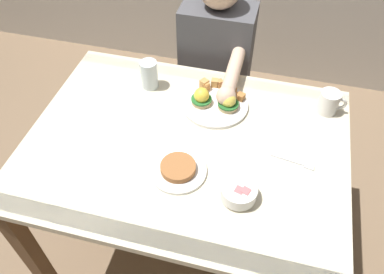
{
  "coord_description": "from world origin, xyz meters",
  "views": [
    {
      "loc": [
        0.26,
        -0.92,
        1.83
      ],
      "look_at": [
        0.03,
        0.0,
        0.78
      ],
      "focal_mm": 36.1,
      "sensor_mm": 36.0,
      "label": 1
    }
  ],
  "objects_px": {
    "fruit_bowl": "(239,193)",
    "fork": "(296,162)",
    "dining_table": "(186,161)",
    "coffee_mug": "(329,102)",
    "water_glass_near": "(149,76)",
    "side_plate": "(178,169)",
    "eggs_benedict_plate": "(215,101)",
    "diner_person": "(215,66)"
  },
  "relations": [
    {
      "from": "fruit_bowl",
      "to": "fork",
      "type": "height_order",
      "value": "fruit_bowl"
    },
    {
      "from": "coffee_mug",
      "to": "diner_person",
      "type": "bearing_deg",
      "value": 150.49
    },
    {
      "from": "fruit_bowl",
      "to": "diner_person",
      "type": "relative_size",
      "value": 0.11
    },
    {
      "from": "fruit_bowl",
      "to": "fork",
      "type": "xyz_separation_m",
      "value": [
        0.17,
        0.2,
        -0.03
      ]
    },
    {
      "from": "dining_table",
      "to": "eggs_benedict_plate",
      "type": "xyz_separation_m",
      "value": [
        0.07,
        0.23,
        0.13
      ]
    },
    {
      "from": "water_glass_near",
      "to": "diner_person",
      "type": "height_order",
      "value": "diner_person"
    },
    {
      "from": "fork",
      "to": "dining_table",
      "type": "bearing_deg",
      "value": -178.64
    },
    {
      "from": "fruit_bowl",
      "to": "fork",
      "type": "bearing_deg",
      "value": 48.92
    },
    {
      "from": "coffee_mug",
      "to": "fruit_bowl",
      "type": "bearing_deg",
      "value": -118.78
    },
    {
      "from": "coffee_mug",
      "to": "dining_table",
      "type": "bearing_deg",
      "value": -148.71
    },
    {
      "from": "fruit_bowl",
      "to": "diner_person",
      "type": "height_order",
      "value": "diner_person"
    },
    {
      "from": "dining_table",
      "to": "fruit_bowl",
      "type": "distance_m",
      "value": 0.33
    },
    {
      "from": "coffee_mug",
      "to": "diner_person",
      "type": "relative_size",
      "value": 0.1
    },
    {
      "from": "eggs_benedict_plate",
      "to": "coffee_mug",
      "type": "distance_m",
      "value": 0.45
    },
    {
      "from": "coffee_mug",
      "to": "diner_person",
      "type": "height_order",
      "value": "diner_person"
    },
    {
      "from": "side_plate",
      "to": "fork",
      "type": "bearing_deg",
      "value": 20.22
    },
    {
      "from": "eggs_benedict_plate",
      "to": "fork",
      "type": "xyz_separation_m",
      "value": [
        0.34,
        -0.22,
        -0.02
      ]
    },
    {
      "from": "water_glass_near",
      "to": "fruit_bowl",
      "type": "bearing_deg",
      "value": -45.31
    },
    {
      "from": "eggs_benedict_plate",
      "to": "water_glass_near",
      "type": "xyz_separation_m",
      "value": [
        -0.3,
        0.05,
        0.03
      ]
    },
    {
      "from": "dining_table",
      "to": "fork",
      "type": "height_order",
      "value": "fork"
    },
    {
      "from": "fruit_bowl",
      "to": "side_plate",
      "type": "height_order",
      "value": "fruit_bowl"
    },
    {
      "from": "eggs_benedict_plate",
      "to": "fruit_bowl",
      "type": "relative_size",
      "value": 2.25
    },
    {
      "from": "side_plate",
      "to": "water_glass_near",
      "type": "bearing_deg",
      "value": 120.28
    },
    {
      "from": "dining_table",
      "to": "coffee_mug",
      "type": "xyz_separation_m",
      "value": [
        0.51,
        0.31,
        0.16
      ]
    },
    {
      "from": "dining_table",
      "to": "eggs_benedict_plate",
      "type": "distance_m",
      "value": 0.27
    },
    {
      "from": "side_plate",
      "to": "diner_person",
      "type": "relative_size",
      "value": 0.18
    },
    {
      "from": "coffee_mug",
      "to": "fork",
      "type": "xyz_separation_m",
      "value": [
        -0.1,
        -0.3,
        -0.05
      ]
    },
    {
      "from": "fruit_bowl",
      "to": "coffee_mug",
      "type": "xyz_separation_m",
      "value": [
        0.27,
        0.5,
        0.02
      ]
    },
    {
      "from": "side_plate",
      "to": "diner_person",
      "type": "height_order",
      "value": "diner_person"
    },
    {
      "from": "eggs_benedict_plate",
      "to": "coffee_mug",
      "type": "relative_size",
      "value": 2.42
    },
    {
      "from": "fruit_bowl",
      "to": "coffee_mug",
      "type": "bearing_deg",
      "value": 61.22
    },
    {
      "from": "dining_table",
      "to": "fork",
      "type": "bearing_deg",
      "value": 1.36
    },
    {
      "from": "dining_table",
      "to": "fruit_bowl",
      "type": "relative_size",
      "value": 10.0
    },
    {
      "from": "coffee_mug",
      "to": "water_glass_near",
      "type": "height_order",
      "value": "water_glass_near"
    },
    {
      "from": "eggs_benedict_plate",
      "to": "side_plate",
      "type": "relative_size",
      "value": 1.35
    },
    {
      "from": "coffee_mug",
      "to": "water_glass_near",
      "type": "xyz_separation_m",
      "value": [
        -0.74,
        -0.03,
        0.0
      ]
    },
    {
      "from": "fork",
      "to": "diner_person",
      "type": "relative_size",
      "value": 0.14
    },
    {
      "from": "fork",
      "to": "water_glass_near",
      "type": "distance_m",
      "value": 0.69
    },
    {
      "from": "fork",
      "to": "water_glass_near",
      "type": "xyz_separation_m",
      "value": [
        -0.64,
        0.27,
        0.05
      ]
    },
    {
      "from": "fruit_bowl",
      "to": "fork",
      "type": "relative_size",
      "value": 0.77
    },
    {
      "from": "fruit_bowl",
      "to": "coffee_mug",
      "type": "relative_size",
      "value": 1.08
    },
    {
      "from": "dining_table",
      "to": "fork",
      "type": "distance_m",
      "value": 0.42
    }
  ]
}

